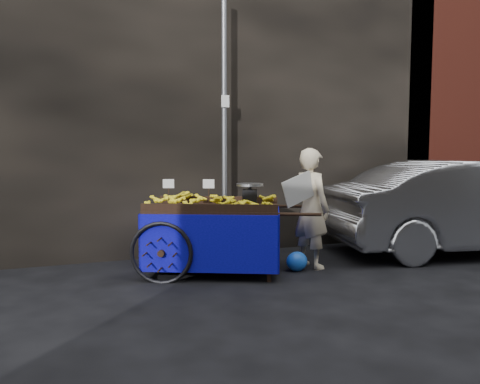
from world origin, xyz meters
name	(u,v)px	position (x,y,z in m)	size (l,w,h in m)	color
ground	(234,280)	(0.00, 0.00, 0.00)	(80.00, 80.00, 0.00)	black
building_wall	(206,103)	(0.39, 2.60, 2.50)	(13.50, 2.00, 5.00)	black
street_pole	(224,128)	(0.30, 1.30, 2.01)	(0.12, 0.10, 4.00)	slate
banana_cart	(210,214)	(-0.17, 0.51, 0.80)	(2.62, 1.95, 1.30)	black
vendor	(311,208)	(1.24, 0.27, 0.85)	(0.86, 0.71, 1.69)	beige
plastic_bag	(297,261)	(0.96, 0.12, 0.14)	(0.30, 0.24, 0.27)	blue
parked_car	(469,207)	(4.11, 0.22, 0.75)	(1.58, 4.54, 1.50)	silver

